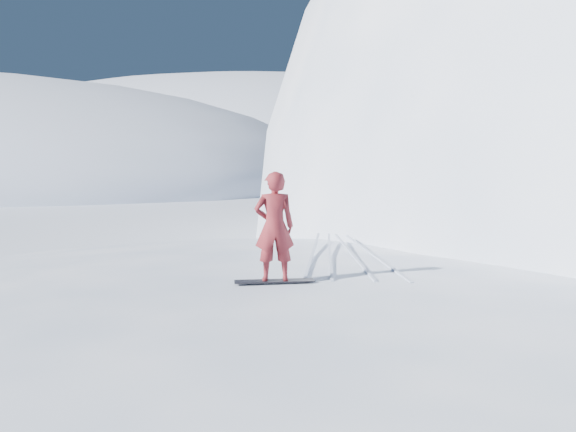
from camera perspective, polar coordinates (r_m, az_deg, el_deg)
name	(u,v)px	position (r m, az deg, el deg)	size (l,w,h in m)	color
near_ridge	(409,405)	(12.82, 10.73, -16.20)	(36.00, 28.00, 4.80)	white
far_ridge_c	(233,168)	(126.00, -4.93, 4.25)	(140.00, 90.00, 36.00)	white
wind_bumps	(319,416)	(12.20, 2.77, -17.31)	(16.00, 14.40, 1.00)	white
snowboard	(274,281)	(11.79, -1.22, -5.80)	(1.46, 0.27, 0.02)	black
snowboarder	(274,226)	(11.62, -1.23, -0.93)	(0.73, 0.48, 1.99)	maroon
board_tracks	(342,252)	(14.82, 4.79, -3.24)	(2.98, 5.93, 0.04)	silver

